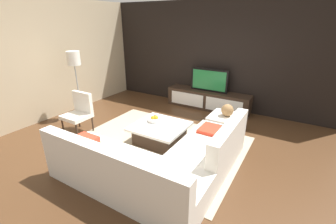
% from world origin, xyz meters
% --- Properties ---
extents(ground_plane, '(14.00, 14.00, 0.00)m').
position_xyz_m(ground_plane, '(0.00, 0.00, 0.00)').
color(ground_plane, '#4C301C').
extents(feature_wall_back, '(6.40, 0.12, 2.80)m').
position_xyz_m(feature_wall_back, '(0.00, 2.70, 1.40)').
color(feature_wall_back, black).
rests_on(feature_wall_back, ground).
extents(side_wall_left, '(0.12, 5.20, 2.80)m').
position_xyz_m(side_wall_left, '(-3.20, 0.20, 1.40)').
color(side_wall_left, '#C6B28E').
rests_on(side_wall_left, ground).
extents(area_rug, '(3.24, 2.50, 0.01)m').
position_xyz_m(area_rug, '(-0.10, 0.00, 0.01)').
color(area_rug, tan).
rests_on(area_rug, ground).
extents(media_console, '(2.28, 0.49, 0.50)m').
position_xyz_m(media_console, '(0.00, 2.40, 0.25)').
color(media_console, '#332319').
rests_on(media_console, ground).
extents(television, '(1.03, 0.06, 0.61)m').
position_xyz_m(television, '(0.00, 2.40, 0.81)').
color(television, black).
rests_on(television, media_console).
extents(sectional_couch, '(2.44, 2.40, 0.82)m').
position_xyz_m(sectional_couch, '(0.52, -0.86, 0.28)').
color(sectional_couch, white).
rests_on(sectional_couch, ground).
extents(coffee_table, '(1.01, 0.98, 0.38)m').
position_xyz_m(coffee_table, '(-0.10, 0.10, 0.20)').
color(coffee_table, '#332319').
rests_on(coffee_table, ground).
extents(accent_chair_near, '(0.53, 0.50, 0.87)m').
position_xyz_m(accent_chair_near, '(-1.88, -0.35, 0.49)').
color(accent_chair_near, '#332319').
rests_on(accent_chair_near, ground).
extents(floor_lamp, '(0.30, 0.30, 1.64)m').
position_xyz_m(floor_lamp, '(-2.53, 0.19, 1.37)').
color(floor_lamp, '#A5A5AA').
rests_on(floor_lamp, ground).
extents(ottoman, '(0.70, 0.70, 0.40)m').
position_xyz_m(ottoman, '(0.90, 1.19, 0.20)').
color(ottoman, white).
rests_on(ottoman, ground).
extents(fruit_bowl, '(0.28, 0.28, 0.13)m').
position_xyz_m(fruit_bowl, '(-0.28, 0.20, 0.43)').
color(fruit_bowl, silver).
rests_on(fruit_bowl, coffee_table).
extents(decorative_ball, '(0.26, 0.26, 0.26)m').
position_xyz_m(decorative_ball, '(0.90, 1.19, 0.53)').
color(decorative_ball, '#997247').
rests_on(decorative_ball, ottoman).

